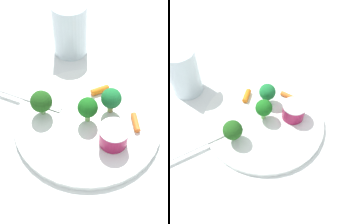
# 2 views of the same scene
# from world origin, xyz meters

# --- Properties ---
(ground_plane) EXTENTS (2.40, 2.40, 0.00)m
(ground_plane) POSITION_xyz_m (0.00, 0.00, 0.00)
(ground_plane) COLOR silver
(plate) EXTENTS (0.28, 0.28, 0.01)m
(plate) POSITION_xyz_m (0.00, 0.00, 0.01)
(plate) COLOR white
(plate) RESTS_ON ground_plane
(sauce_cup) EXTENTS (0.05, 0.05, 0.04)m
(sauce_cup) POSITION_xyz_m (0.07, -0.02, 0.03)
(sauce_cup) COLOR #9A1948
(sauce_cup) RESTS_ON plate
(broccoli_floret_0) EXTENTS (0.04, 0.04, 0.06)m
(broccoli_floret_0) POSITION_xyz_m (-0.00, -0.00, 0.05)
(broccoli_floret_0) COLOR #7DC564
(broccoli_floret_0) RESTS_ON plate
(broccoli_floret_1) EXTENTS (0.04, 0.04, 0.05)m
(broccoli_floret_1) POSITION_xyz_m (-0.08, -0.03, 0.05)
(broccoli_floret_1) COLOR #89C075
(broccoli_floret_1) RESTS_ON plate
(broccoli_floret_2) EXTENTS (0.04, 0.04, 0.06)m
(broccoli_floret_2) POSITION_xyz_m (0.03, 0.04, 0.05)
(broccoli_floret_2) COLOR #87AA57
(broccoli_floret_2) RESTS_ON plate
(carrot_stick_0) EXTENTS (0.03, 0.04, 0.01)m
(carrot_stick_0) POSITION_xyz_m (-0.02, 0.07, 0.02)
(carrot_stick_0) COLOR orange
(carrot_stick_0) RESTS_ON plate
(carrot_stick_1) EXTENTS (0.03, 0.04, 0.01)m
(carrot_stick_1) POSITION_xyz_m (0.08, 0.04, 0.02)
(carrot_stick_1) COLOR orange
(carrot_stick_1) RESTS_ON plate
(fork) EXTENTS (0.18, 0.04, 0.00)m
(fork) POSITION_xyz_m (-0.14, -0.02, 0.01)
(fork) COLOR silver
(fork) RESTS_ON plate
(drinking_glass) EXTENTS (0.08, 0.08, 0.12)m
(drinking_glass) POSITION_xyz_m (-0.15, 0.16, 0.06)
(drinking_glass) COLOR silver
(drinking_glass) RESTS_ON ground_plane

